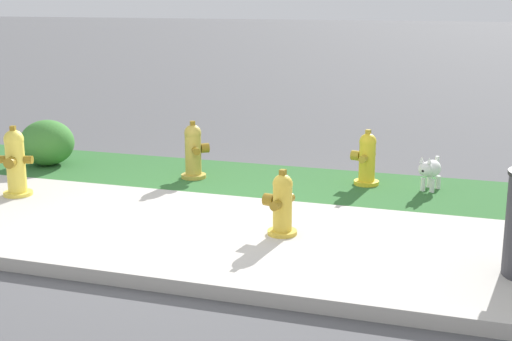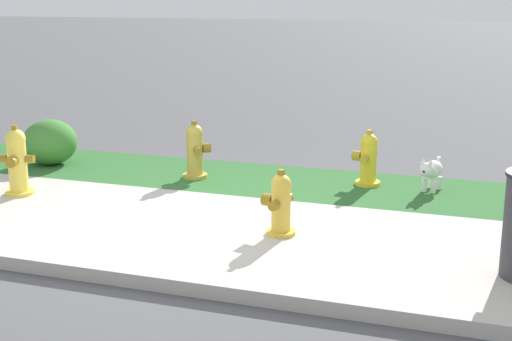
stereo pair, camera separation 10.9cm
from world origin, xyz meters
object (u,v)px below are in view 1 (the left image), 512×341
object	(u,v)px
fire_hydrant_mid_block	(282,204)
small_white_dog	(430,170)
fire_hydrant_at_driveway	(194,151)
fire_hydrant_near_corner	(367,159)
shrub_bush_far_verge	(47,143)
fire_hydrant_across_street	(15,162)

from	to	relation	value
fire_hydrant_mid_block	small_white_dog	world-z (taller)	fire_hydrant_mid_block
fire_hydrant_at_driveway	fire_hydrant_near_corner	world-z (taller)	fire_hydrant_at_driveway
fire_hydrant_at_driveway	small_white_dog	distance (m)	2.87
fire_hydrant_mid_block	shrub_bush_far_verge	size ratio (longest dim) A/B	0.90
fire_hydrant_across_street	fire_hydrant_near_corner	size ratio (longest dim) A/B	1.20
fire_hydrant_across_street	fire_hydrant_mid_block	distance (m)	3.27
fire_hydrant_across_street	shrub_bush_far_verge	bearing A→B (deg)	-84.51
fire_hydrant_mid_block	shrub_bush_far_verge	xyz separation A→B (m)	(-3.80, 1.82, 0.00)
fire_hydrant_mid_block	shrub_bush_far_verge	distance (m)	4.21
fire_hydrant_at_driveway	small_white_dog	xyz separation A→B (m)	(2.86, 0.29, -0.10)
fire_hydrant_at_driveway	fire_hydrant_mid_block	distance (m)	2.42
fire_hydrant_near_corner	shrub_bush_far_verge	bearing A→B (deg)	104.30
fire_hydrant_across_street	fire_hydrant_mid_block	world-z (taller)	fire_hydrant_across_street
fire_hydrant_across_street	small_white_dog	size ratio (longest dim) A/B	1.72
fire_hydrant_across_street	fire_hydrant_mid_block	size ratio (longest dim) A/B	1.26
fire_hydrant_at_driveway	fire_hydrant_mid_block	bearing A→B (deg)	6.12
fire_hydrant_mid_block	fire_hydrant_at_driveway	bearing A→B (deg)	54.27
fire_hydrant_near_corner	fire_hydrant_mid_block	xyz separation A→B (m)	(-0.46, -2.11, -0.02)
fire_hydrant_across_street	small_white_dog	world-z (taller)	fire_hydrant_across_street
fire_hydrant_at_driveway	small_white_dog	world-z (taller)	fire_hydrant_at_driveway
fire_hydrant_at_driveway	fire_hydrant_near_corner	bearing A→B (deg)	62.40
fire_hydrant_at_driveway	fire_hydrant_across_street	size ratio (longest dim) A/B	0.89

